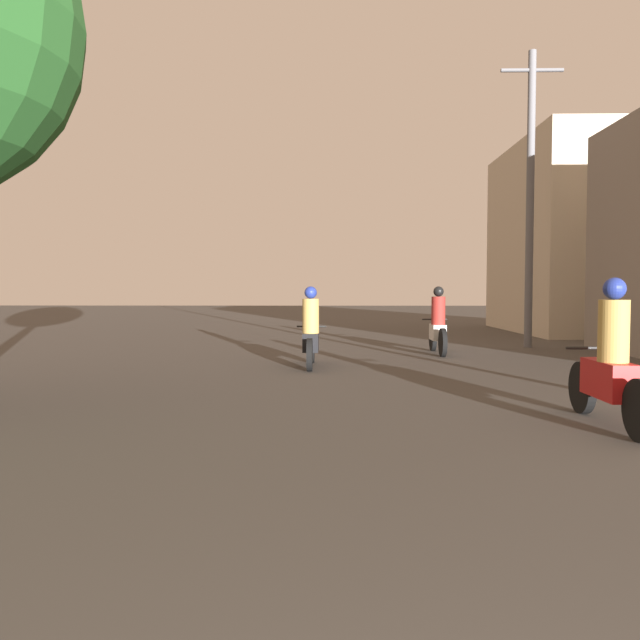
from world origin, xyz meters
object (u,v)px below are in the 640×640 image
(motorcycle_red, at_px, (610,368))
(building_right_far, at_px, (580,238))
(motorcycle_white, at_px, (438,327))
(utility_pole_far, at_px, (530,194))
(motorcycle_black, at_px, (311,334))

(motorcycle_red, bearing_deg, building_right_far, 75.05)
(building_right_far, bearing_deg, motorcycle_white, -128.77)
(motorcycle_red, bearing_deg, motorcycle_white, 99.38)
(motorcycle_red, height_order, motorcycle_white, motorcycle_red)
(motorcycle_red, relative_size, motorcycle_white, 1.02)
(motorcycle_white, height_order, utility_pole_far, utility_pole_far)
(motorcycle_red, relative_size, building_right_far, 0.27)
(motorcycle_white, bearing_deg, motorcycle_black, -138.53)
(motorcycle_red, distance_m, motorcycle_white, 7.85)
(motorcycle_black, height_order, utility_pole_far, utility_pole_far)
(building_right_far, distance_m, utility_pole_far, 7.25)
(motorcycle_black, relative_size, motorcycle_white, 0.97)
(motorcycle_red, distance_m, motorcycle_black, 6.30)
(motorcycle_red, height_order, motorcycle_black, motorcycle_red)
(motorcycle_white, relative_size, building_right_far, 0.27)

